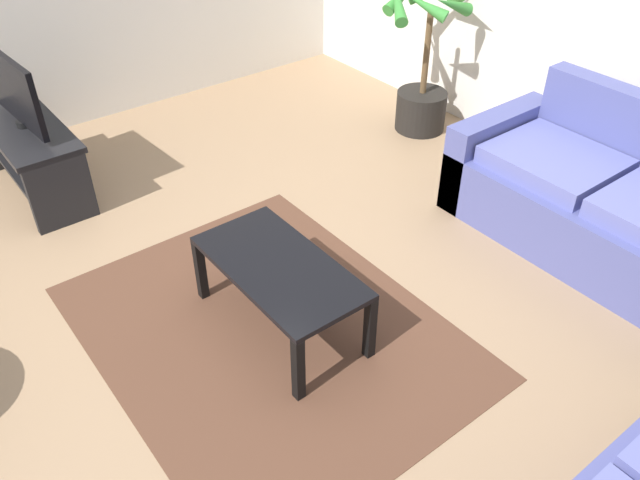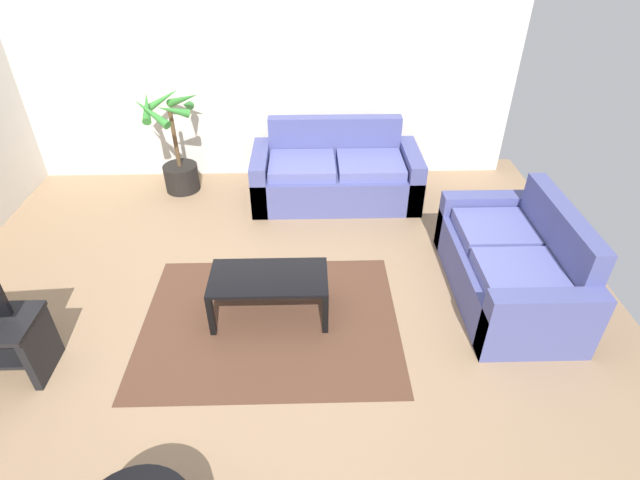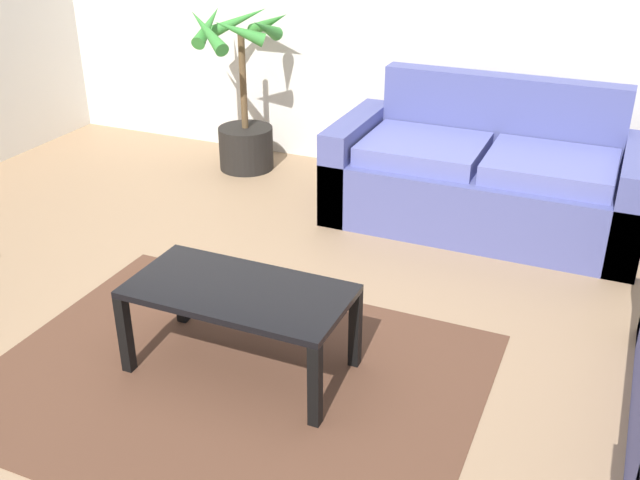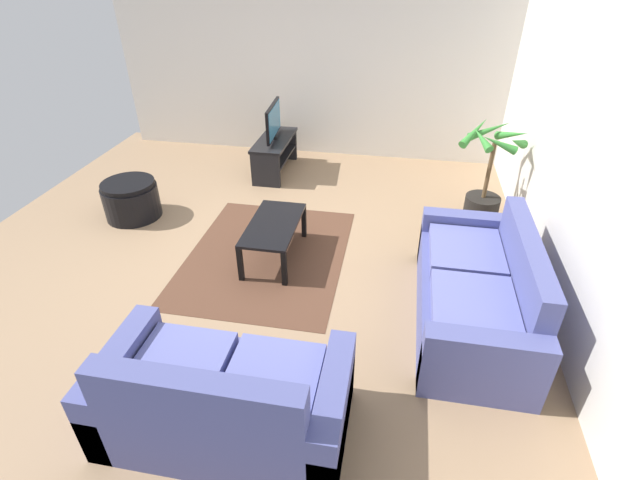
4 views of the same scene
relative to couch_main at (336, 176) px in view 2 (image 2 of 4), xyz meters
The scene contains 7 objects.
ground_plane 2.44m from the couch_main, 109.17° to the right, with size 6.60×6.60×0.00m, color #937556.
wall_back 1.50m from the couch_main, 137.92° to the left, with size 6.00×0.06×2.70m, color silver.
couch_main is the anchor object (origin of this frame).
couch_loveseat 2.33m from the couch_main, 50.36° to the right, with size 0.90×1.67×0.90m.
coffee_table 2.14m from the couch_main, 108.28° to the right, with size 0.99×0.51×0.43m.
area_rug 2.25m from the couch_main, 107.47° to the right, with size 2.20×1.70×0.01m, color #513323.
potted_palm 1.94m from the couch_main, behind, with size 0.76×0.79×1.22m.
Camera 2 is at (0.47, -2.96, 3.03)m, focal length 27.70 mm.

